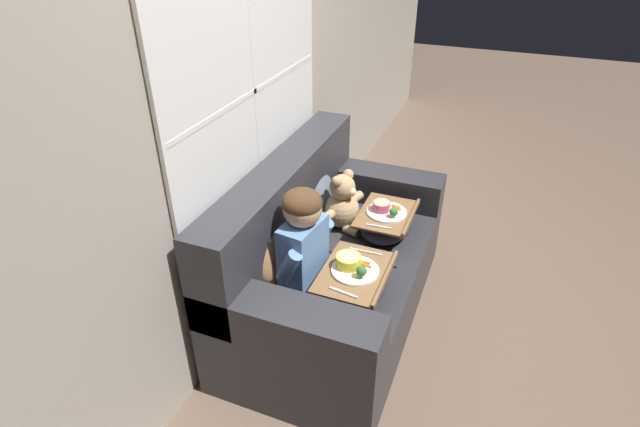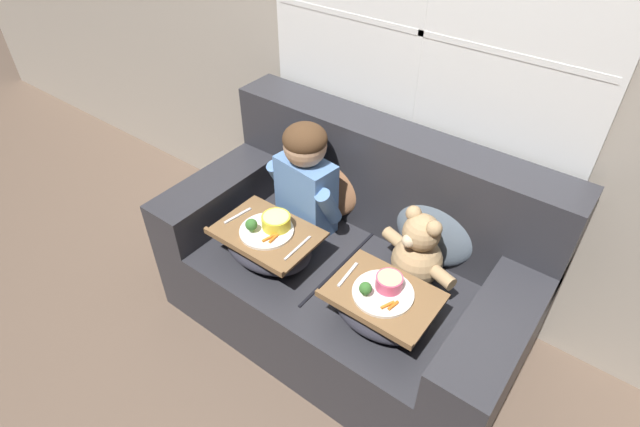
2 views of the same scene
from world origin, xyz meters
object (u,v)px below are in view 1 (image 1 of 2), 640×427
Objects in this scene: lap_tray_child at (355,282)px; lap_tray_teddy at (386,223)px; throw_pillow_behind_teddy at (317,192)px; child_figure at (303,234)px; throw_pillow_behind_child at (274,244)px; teddy_bear at (343,204)px; couch at (327,264)px.

lap_tray_child is 0.58m from lap_tray_teddy.
lap_tray_teddy is at bearing -90.04° from throw_pillow_behind_teddy.
child_figure is 0.68m from lap_tray_teddy.
child_figure is at bearing 90.16° from lap_tray_child.
throw_pillow_behind_teddy is at bearing 0.00° from throw_pillow_behind_child.
throw_pillow_behind_child is 1.04× the size of lap_tray_teddy.
teddy_bear is at bearing 90.25° from lap_tray_teddy.
lap_tray_teddy is at bearing -41.00° from couch.
throw_pillow_behind_teddy reaches higher than teddy_bear.
throw_pillow_behind_child is at bearing 164.24° from teddy_bear.
teddy_bear is 0.86× the size of lap_tray_child.
lap_tray_child is (-0.58, -0.27, -0.07)m from teddy_bear.
throw_pillow_behind_teddy is 0.17m from teddy_bear.
couch is 0.42m from lap_tray_child.
lap_tray_child is (0.00, -0.27, -0.21)m from child_figure.
throw_pillow_behind_child reaches higher than teddy_bear.
lap_tray_teddy is (0.00, -0.27, -0.07)m from teddy_bear.
child_figure is at bearing 154.90° from lap_tray_teddy.
child_figure is at bearing -164.62° from throw_pillow_behind_teddy.
couch reaches higher than lap_tray_teddy.
couch reaches higher than throw_pillow_behind_teddy.
couch is at bearing -176.81° from teddy_bear.
throw_pillow_behind_child is 0.73m from lap_tray_teddy.
child_figure is (-0.29, 0.02, 0.39)m from couch.
couch is 3.75× the size of throw_pillow_behind_child.
throw_pillow_behind_child reaches higher than lap_tray_child.
teddy_bear is at bearing -0.37° from child_figure.
child_figure reaches higher than throw_pillow_behind_child.
teddy_bear is 0.93× the size of lap_tray_teddy.
lap_tray_child is (-0.58, -0.43, -0.11)m from throw_pillow_behind_teddy.
couch is at bearing 40.94° from lap_tray_child.
lap_tray_teddy is (-0.00, -0.43, -0.11)m from throw_pillow_behind_teddy.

